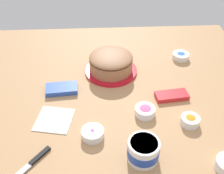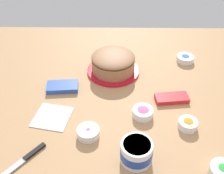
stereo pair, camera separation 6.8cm
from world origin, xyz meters
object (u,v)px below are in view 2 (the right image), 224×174
object	(u,v)px
sprinkle_bowl_pink	(143,112)
candy_box_lower	(172,98)
sprinkle_bowl_orange	(188,124)
sprinkle_bowl_rainbow	(88,132)
sprinkle_bowl_blue	(185,58)
frosting_tub	(136,152)
sprinkle_bowl_green	(223,171)
candy_box_upper	(62,87)
spreading_knife	(24,160)
frosted_cake	(113,64)
paper_napkin	(52,117)

from	to	relation	value
sprinkle_bowl_pink	candy_box_lower	world-z (taller)	sprinkle_bowl_pink
sprinkle_bowl_orange	sprinkle_bowl_rainbow	xyz separation A→B (m)	(0.41, 0.05, -0.00)
sprinkle_bowl_blue	frosting_tub	bearing A→B (deg)	65.12
sprinkle_bowl_green	candy_box_upper	bearing A→B (deg)	-36.87
spreading_knife	sprinkle_bowl_pink	world-z (taller)	sprinkle_bowl_pink
sprinkle_bowl_pink	candy_box_upper	xyz separation A→B (m)	(0.38, -0.18, -0.01)
frosting_tub	sprinkle_bowl_orange	distance (m)	0.28
sprinkle_bowl_pink	candy_box_upper	size ratio (longest dim) A/B	0.60
spreading_knife	sprinkle_bowl_blue	bearing A→B (deg)	-136.89
spreading_knife	sprinkle_bowl_pink	bearing A→B (deg)	-152.02
candy_box_lower	sprinkle_bowl_green	bearing A→B (deg)	99.25
frosting_tub	candy_box_lower	bearing A→B (deg)	-118.80
frosting_tub	sprinkle_bowl_green	xyz separation A→B (m)	(-0.30, 0.06, -0.02)
sprinkle_bowl_rainbow	sprinkle_bowl_pink	world-z (taller)	sprinkle_bowl_pink
sprinkle_bowl_orange	sprinkle_bowl_green	bearing A→B (deg)	108.24
frosted_cake	candy_box_upper	xyz separation A→B (m)	(0.25, 0.15, -0.04)
candy_box_lower	candy_box_upper	xyz separation A→B (m)	(0.52, -0.08, 0.00)
sprinkle_bowl_blue	paper_napkin	distance (m)	0.80
sprinkle_bowl_green	candy_box_upper	world-z (taller)	sprinkle_bowl_green
sprinkle_bowl_blue	candy_box_upper	xyz separation A→B (m)	(0.64, 0.25, -0.01)
frosting_tub	sprinkle_bowl_green	distance (m)	0.31
sprinkle_bowl_pink	candy_box_upper	world-z (taller)	sprinkle_bowl_pink
candy_box_upper	candy_box_lower	bearing A→B (deg)	166.50
sprinkle_bowl_orange	paper_napkin	size ratio (longest dim) A/B	0.53
candy_box_lower	sprinkle_bowl_rainbow	bearing A→B (deg)	24.09
sprinkle_bowl_rainbow	paper_napkin	bearing A→B (deg)	-31.60
sprinkle_bowl_green	sprinkle_bowl_rainbow	world-z (taller)	sprinkle_bowl_green
frosted_cake	sprinkle_bowl_pink	xyz separation A→B (m)	(-0.13, 0.33, -0.03)
candy_box_lower	sprinkle_bowl_orange	bearing A→B (deg)	96.13
frosted_cake	spreading_knife	bearing A→B (deg)	60.33
sprinkle_bowl_pink	spreading_knife	bearing A→B (deg)	27.98
frosted_cake	candy_box_lower	xyz separation A→B (m)	(-0.27, 0.22, -0.04)
sprinkle_bowl_blue	sprinkle_bowl_green	xyz separation A→B (m)	(0.01, 0.73, 0.01)
sprinkle_bowl_rainbow	paper_napkin	size ratio (longest dim) A/B	0.61
frosting_tub	sprinkle_bowl_rainbow	world-z (taller)	frosting_tub
sprinkle_bowl_blue	sprinkle_bowl_rainbow	world-z (taller)	sprinkle_bowl_rainbow
spreading_knife	sprinkle_bowl_orange	world-z (taller)	sprinkle_bowl_orange
paper_napkin	candy_box_upper	bearing A→B (deg)	-94.53
sprinkle_bowl_orange	paper_napkin	distance (m)	0.58
sprinkle_bowl_green	sprinkle_bowl_rainbow	bearing A→B (deg)	-20.14
sprinkle_bowl_green	sprinkle_bowl_rainbow	xyz separation A→B (m)	(0.48, -0.18, -0.00)
spreading_knife	sprinkle_bowl_blue	xyz separation A→B (m)	(-0.72, -0.68, 0.01)
sprinkle_bowl_rainbow	spreading_knife	bearing A→B (deg)	28.96
candy_box_upper	spreading_knife	bearing A→B (deg)	74.44
frosting_tub	candy_box_upper	world-z (taller)	frosting_tub
frosting_tub	candy_box_upper	size ratio (longest dim) A/B	0.79
spreading_knife	sprinkle_bowl_rainbow	size ratio (longest dim) A/B	2.14
sprinkle_bowl_blue	candy_box_lower	world-z (taller)	sprinkle_bowl_blue
sprinkle_bowl_pink	candy_box_upper	distance (m)	0.42
spreading_knife	sprinkle_bowl_pink	xyz separation A→B (m)	(-0.46, -0.24, 0.01)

